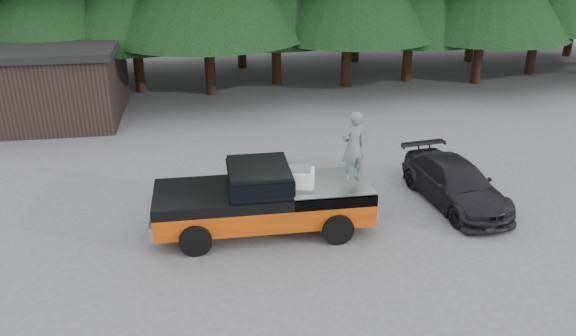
{
  "coord_description": "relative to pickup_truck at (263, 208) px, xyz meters",
  "views": [
    {
      "loc": [
        -1.44,
        -12.97,
        7.75
      ],
      "look_at": [
        0.6,
        0.0,
        2.06
      ],
      "focal_mm": 35.0,
      "sensor_mm": 36.0,
      "label": 1
    }
  ],
  "objects": [
    {
      "name": "parked_car",
      "position": [
        5.89,
        0.75,
        -0.03
      ],
      "size": [
        2.33,
        4.58,
        1.27
      ],
      "primitive_type": "imported",
      "rotation": [
        0.0,
        0.0,
        0.13
      ],
      "color": "black",
      "rests_on": "ground"
    },
    {
      "name": "utility_building",
      "position": [
        -9.0,
        11.44,
        1.0
      ],
      "size": [
        8.4,
        6.4,
        3.3
      ],
      "color": "black",
      "rests_on": "ground"
    },
    {
      "name": "ground",
      "position": [
        -0.0,
        -0.56,
        -0.67
      ],
      "size": [
        120.0,
        120.0,
        0.0
      ],
      "primitive_type": "plane",
      "color": "#47484A",
      "rests_on": "ground"
    },
    {
      "name": "air_compressor",
      "position": [
        0.99,
        -0.22,
        0.91
      ],
      "size": [
        0.82,
        0.74,
        0.48
      ],
      "primitive_type": "cube",
      "rotation": [
        0.0,
        0.0,
        -0.25
      ],
      "color": "white",
      "rests_on": "pickup_truck"
    },
    {
      "name": "pickup_truck",
      "position": [
        0.0,
        0.0,
        0.0
      ],
      "size": [
        6.0,
        2.04,
        1.33
      ],
      "primitive_type": null,
      "color": "#CB4703",
      "rests_on": "ground"
    },
    {
      "name": "man_on_bed",
      "position": [
        2.46,
        0.03,
        1.65
      ],
      "size": [
        0.83,
        0.67,
        1.96
      ],
      "primitive_type": "imported",
      "rotation": [
        0.0,
        0.0,
        3.46
      ],
      "color": "#535A5B",
      "rests_on": "pickup_truck"
    },
    {
      "name": "truck_cab",
      "position": [
        -0.1,
        0.0,
        0.96
      ],
      "size": [
        1.66,
        1.9,
        0.59
      ],
      "primitive_type": "cube",
      "color": "black",
      "rests_on": "pickup_truck"
    }
  ]
}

